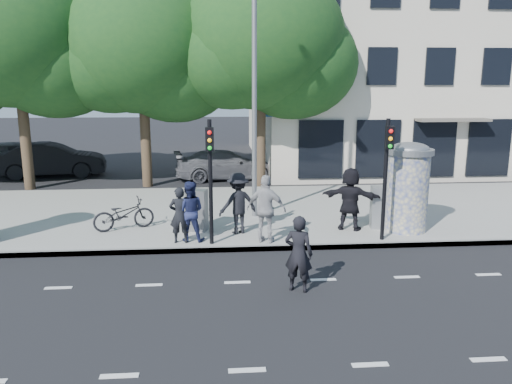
{
  "coord_description": "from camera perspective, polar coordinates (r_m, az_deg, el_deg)",
  "views": [
    {
      "loc": [
        -0.43,
        -9.33,
        4.47
      ],
      "look_at": [
        0.6,
        3.5,
        1.66
      ],
      "focal_mm": 35.0,
      "sensor_mm": 36.0,
      "label": 1
    }
  ],
  "objects": [
    {
      "name": "ground",
      "position": [
        10.35,
        -1.8,
        -13.27
      ],
      "size": [
        120.0,
        120.0,
        0.0
      ],
      "primitive_type": "plane",
      "color": "black",
      "rests_on": "ground"
    },
    {
      "name": "sidewalk",
      "position": [
        17.4,
        -3.01,
        -2.34
      ],
      "size": [
        40.0,
        8.0,
        0.15
      ],
      "primitive_type": "cube",
      "color": "gray",
      "rests_on": "ground"
    },
    {
      "name": "curb",
      "position": [
        13.62,
        -2.54,
        -6.53
      ],
      "size": [
        40.0,
        0.1,
        0.16
      ],
      "primitive_type": "cube",
      "color": "slate",
      "rests_on": "ground"
    },
    {
      "name": "lane_dash_near",
      "position": [
        8.42,
        -1.02,
        -19.7
      ],
      "size": [
        32.0,
        0.12,
        0.01
      ],
      "primitive_type": "cube",
      "color": "silver",
      "rests_on": "ground"
    },
    {
      "name": "lane_dash_far",
      "position": [
        11.63,
        -2.14,
        -10.28
      ],
      "size": [
        32.0,
        0.12,
        0.01
      ],
      "primitive_type": "cube",
      "color": "silver",
      "rests_on": "ground"
    },
    {
      "name": "ad_column_right",
      "position": [
        15.4,
        16.97,
        0.79
      ],
      "size": [
        1.36,
        1.36,
        2.65
      ],
      "color": "beige",
      "rests_on": "sidewalk"
    },
    {
      "name": "traffic_pole_near",
      "position": [
        13.31,
        -5.25,
        2.57
      ],
      "size": [
        0.22,
        0.31,
        3.4
      ],
      "color": "black",
      "rests_on": "sidewalk"
    },
    {
      "name": "traffic_pole_far",
      "position": [
        14.09,
        14.68,
        2.76
      ],
      "size": [
        0.22,
        0.31,
        3.4
      ],
      "color": "black",
      "rests_on": "sidewalk"
    },
    {
      "name": "street_lamp",
      "position": [
        16.02,
        -0.17,
        13.47
      ],
      "size": [
        0.25,
        0.93,
        8.0
      ],
      "color": "slate",
      "rests_on": "sidewalk"
    },
    {
      "name": "tree_mid_left",
      "position": [
        23.36,
        -25.84,
        16.11
      ],
      "size": [
        7.2,
        7.2,
        9.57
      ],
      "color": "#38281C",
      "rests_on": "ground"
    },
    {
      "name": "tree_near_left",
      "position": [
        22.3,
        -12.99,
        16.1
      ],
      "size": [
        6.8,
        6.8,
        8.97
      ],
      "color": "#38281C",
      "rests_on": "ground"
    },
    {
      "name": "tree_center",
      "position": [
        21.8,
        0.55,
        17.15
      ],
      "size": [
        7.0,
        7.0,
        9.3
      ],
      "color": "#38281C",
      "rests_on": "ground"
    },
    {
      "name": "building",
      "position": [
        31.88,
        19.0,
        14.39
      ],
      "size": [
        20.3,
        15.85,
        12.0
      ],
      "color": "beige",
      "rests_on": "ground"
    },
    {
      "name": "ped_b",
      "position": [
        13.85,
        -8.71,
        -2.62
      ],
      "size": [
        0.58,
        0.38,
        1.57
      ],
      "primitive_type": "imported",
      "rotation": [
        0.0,
        0.0,
        3.13
      ],
      "color": "black",
      "rests_on": "sidewalk"
    },
    {
      "name": "ped_c",
      "position": [
        13.96,
        -7.6,
        -2.2
      ],
      "size": [
        0.9,
        0.75,
        1.7
      ],
      "primitive_type": "imported",
      "rotation": [
        0.0,
        0.0,
        3.01
      ],
      "color": "#1F254D",
      "rests_on": "sidewalk"
    },
    {
      "name": "ped_d",
      "position": [
        14.54,
        -2.07,
        -1.31
      ],
      "size": [
        1.33,
        1.06,
        1.79
      ],
      "primitive_type": "imported",
      "rotation": [
        0.0,
        0.0,
        3.53
      ],
      "color": "black",
      "rests_on": "sidewalk"
    },
    {
      "name": "ped_e",
      "position": [
        13.67,
        1.18,
        -1.97
      ],
      "size": [
        1.27,
        1.0,
        1.9
      ],
      "primitive_type": "imported",
      "rotation": [
        0.0,
        0.0,
        2.76
      ],
      "color": "#A3A3A6",
      "rests_on": "sidewalk"
    },
    {
      "name": "ped_f",
      "position": [
        15.15,
        10.71,
        -0.76
      ],
      "size": [
        1.87,
        1.27,
        1.9
      ],
      "primitive_type": "imported",
      "rotation": [
        0.0,
        0.0,
        2.74
      ],
      "color": "black",
      "rests_on": "sidewalk"
    },
    {
      "name": "man_road",
      "position": [
        10.94,
        4.89,
        -7.04
      ],
      "size": [
        0.73,
        0.62,
        1.71
      ],
      "primitive_type": "imported",
      "rotation": [
        0.0,
        0.0,
        2.74
      ],
      "color": "black",
      "rests_on": "ground"
    },
    {
      "name": "bicycle",
      "position": [
        15.5,
        -14.88,
        -2.47
      ],
      "size": [
        1.27,
        1.92,
        0.95
      ],
      "primitive_type": "imported",
      "rotation": [
        0.0,
        0.0,
        1.96
      ],
      "color": "black",
      "rests_on": "sidewalk"
    },
    {
      "name": "cabinet_left",
      "position": [
        14.98,
        -6.77,
        -2.07
      ],
      "size": [
        0.69,
        0.57,
        1.25
      ],
      "primitive_type": "cube",
      "rotation": [
        0.0,
        0.0,
        -0.27
      ],
      "color": "slate",
      "rests_on": "sidewalk"
    },
    {
      "name": "cabinet_right",
      "position": [
        15.6,
        14.11,
        -1.71
      ],
      "size": [
        0.66,
        0.52,
        1.28
      ],
      "primitive_type": "cube",
      "rotation": [
        0.0,
        0.0,
        -0.12
      ],
      "color": "gray",
      "rests_on": "sidewalk"
    },
    {
      "name": "car_left",
      "position": [
        28.25,
        -25.28,
        3.72
      ],
      "size": [
        2.7,
        5.12,
        1.66
      ],
      "primitive_type": "imported",
      "rotation": [
        0.0,
        0.0,
        1.73
      ],
      "color": "#4E4F54",
      "rests_on": "ground"
    },
    {
      "name": "car_mid",
      "position": [
        26.32,
        -22.3,
        3.42
      ],
      "size": [
        2.52,
        5.22,
        1.65
      ],
      "primitive_type": "imported",
      "rotation": [
        0.0,
        0.0,
        1.73
      ],
      "color": "black",
      "rests_on": "ground"
    },
    {
      "name": "car_right",
      "position": [
        23.76,
        -3.5,
        3.13
      ],
      "size": [
        2.64,
        5.0,
        1.38
      ],
      "primitive_type": "imported",
      "rotation": [
        0.0,
        0.0,
        1.73
      ],
      "color": "#525359",
      "rests_on": "ground"
    }
  ]
}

